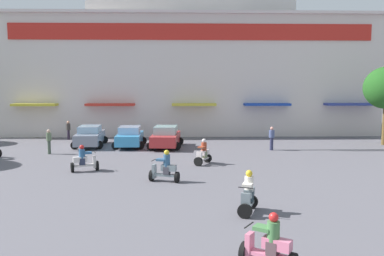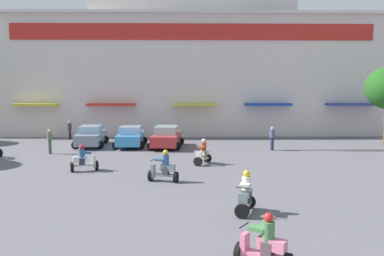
{
  "view_description": "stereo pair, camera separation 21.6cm",
  "coord_description": "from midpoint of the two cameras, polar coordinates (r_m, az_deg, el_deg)",
  "views": [
    {
      "loc": [
        -1.01,
        -5.21,
        4.65
      ],
      "look_at": [
        -0.29,
        19.37,
        1.96
      ],
      "focal_mm": 37.3,
      "sensor_mm": 36.0,
      "label": 1
    },
    {
      "loc": [
        -0.8,
        -5.22,
        4.65
      ],
      "look_at": [
        -0.29,
        19.37,
        1.96
      ],
      "focal_mm": 37.3,
      "sensor_mm": 36.0,
      "label": 2
    }
  ],
  "objects": [
    {
      "name": "scooter_rider_1",
      "position": [
        19.24,
        -3.74,
        -5.83
      ],
      "size": [
        1.51,
        0.9,
        1.55
      ],
      "color": "black",
      "rests_on": "ground"
    },
    {
      "name": "pedestrian_1",
      "position": [
        28.85,
        11.61,
        -1.27
      ],
      "size": [
        0.49,
        0.49,
        1.67
      ],
      "color": "#2A2C4A",
      "rests_on": "ground"
    },
    {
      "name": "scooter_rider_6",
      "position": [
        23.36,
        1.85,
        -3.71
      ],
      "size": [
        1.12,
        1.42,
        1.5
      ],
      "color": "black",
      "rests_on": "ground"
    },
    {
      "name": "scooter_rider_7",
      "position": [
        14.73,
        8.12,
        -9.56
      ],
      "size": [
        0.95,
        1.42,
        1.57
      ],
      "color": "black",
      "rests_on": "ground"
    },
    {
      "name": "parked_car_0",
      "position": [
        31.04,
        -14.07,
        -1.1
      ],
      "size": [
        2.5,
        4.47,
        1.56
      ],
      "color": "gray",
      "rests_on": "ground"
    },
    {
      "name": "colonial_building",
      "position": [
        42.4,
        0.06,
        11.84
      ],
      "size": [
        34.24,
        19.19,
        21.02
      ],
      "color": "silver",
      "rests_on": "ground"
    },
    {
      "name": "parked_car_2",
      "position": [
        29.5,
        -3.48,
        -1.28
      ],
      "size": [
        2.65,
        4.33,
        1.6
      ],
      "color": "#BA2E30",
      "rests_on": "ground"
    },
    {
      "name": "pedestrian_0",
      "position": [
        28.4,
        -19.49,
        -1.6
      ],
      "size": [
        0.46,
        0.46,
        1.66
      ],
      "color": "#425142",
      "rests_on": "ground"
    },
    {
      "name": "parked_car_1",
      "position": [
        30.16,
        -8.59,
        -1.22
      ],
      "size": [
        2.39,
        4.0,
        1.54
      ],
      "color": "#3891CA",
      "rests_on": "ground"
    },
    {
      "name": "ground_plane",
      "position": [
        18.82,
        1.64,
        -8.07
      ],
      "size": [
        128.0,
        128.0,
        0.0
      ],
      "primitive_type": "plane",
      "color": "#5C5961"
    },
    {
      "name": "scooter_rider_0",
      "position": [
        10.71,
        10.89,
        -16.09
      ],
      "size": [
        1.48,
        1.24,
        1.46
      ],
      "color": "black",
      "rests_on": "ground"
    },
    {
      "name": "pedestrian_2",
      "position": [
        35.32,
        -16.93,
        -0.12
      ],
      "size": [
        0.49,
        0.49,
        1.59
      ],
      "color": "#271F2E",
      "rests_on": "ground"
    },
    {
      "name": "scooter_rider_2",
      "position": [
        22.27,
        -14.96,
        -4.47
      ],
      "size": [
        1.53,
        1.0,
        1.44
      ],
      "color": "black",
      "rests_on": "ground"
    }
  ]
}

